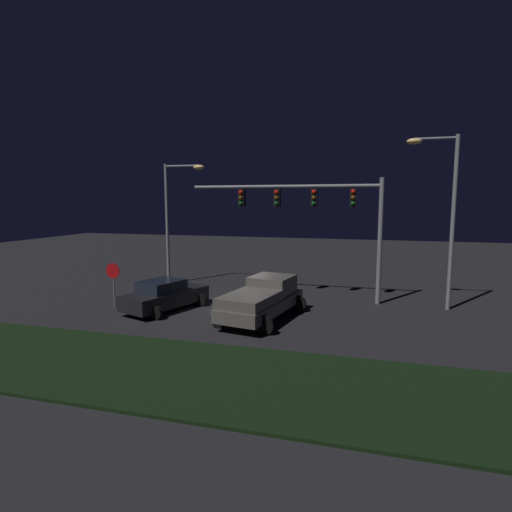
{
  "coord_description": "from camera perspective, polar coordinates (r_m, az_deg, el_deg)",
  "views": [
    {
      "loc": [
        6.16,
        -19.35,
        5.33
      ],
      "look_at": [
        0.21,
        1.73,
        2.42
      ],
      "focal_mm": 29.16,
      "sensor_mm": 36.0,
      "label": 1
    }
  ],
  "objects": [
    {
      "name": "traffic_signal_gantry",
      "position": [
        22.27,
        8.06,
        6.72
      ],
      "size": [
        10.32,
        0.56,
        6.5
      ],
      "color": "slate",
      "rests_on": "ground_plane"
    },
    {
      "name": "street_lamp_left",
      "position": [
        26.98,
        -11.07,
        6.43
      ],
      "size": [
        2.7,
        0.44,
        7.64
      ],
      "color": "slate",
      "rests_on": "ground_plane"
    },
    {
      "name": "street_lamp_right",
      "position": [
        22.09,
        24.38,
        6.73
      ],
      "size": [
        2.38,
        0.44,
        8.43
      ],
      "color": "slate",
      "rests_on": "ground_plane"
    },
    {
      "name": "pickup_truck",
      "position": [
        18.96,
        0.96,
        -5.64
      ],
      "size": [
        3.51,
        5.67,
        1.8
      ],
      "rotation": [
        0.0,
        0.0,
        1.39
      ],
      "color": "#514C47",
      "rests_on": "ground_plane"
    },
    {
      "name": "grass_median",
      "position": [
        13.81,
        -12.52,
        -15.09
      ],
      "size": [
        25.6,
        5.26,
        0.1
      ],
      "primitive_type": "cube",
      "color": "black",
      "rests_on": "ground_plane"
    },
    {
      "name": "ground_plane",
      "position": [
        21.0,
        -1.85,
        -7.15
      ],
      "size": [
        80.0,
        80.0,
        0.0
      ],
      "primitive_type": "plane",
      "color": "black"
    },
    {
      "name": "car_sedan",
      "position": [
        20.93,
        -12.43,
        -5.28
      ],
      "size": [
        3.36,
        4.75,
        1.51
      ],
      "rotation": [
        0.0,
        0.0,
        1.24
      ],
      "color": "black",
      "rests_on": "ground_plane"
    },
    {
      "name": "stop_sign",
      "position": [
        22.08,
        -19.0,
        -2.68
      ],
      "size": [
        0.76,
        0.08,
        2.23
      ],
      "color": "slate",
      "rests_on": "ground_plane"
    }
  ]
}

